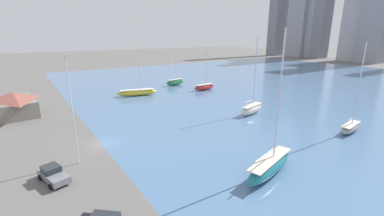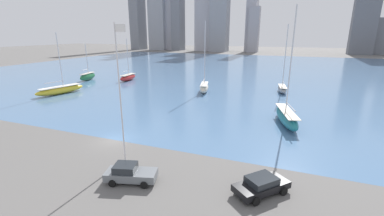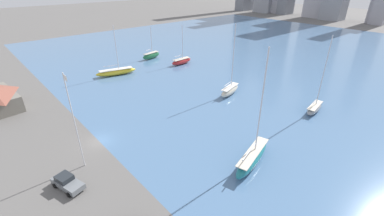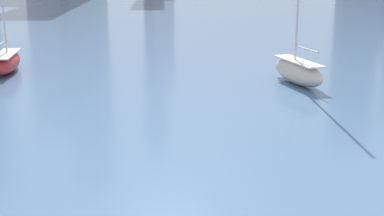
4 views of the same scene
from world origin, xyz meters
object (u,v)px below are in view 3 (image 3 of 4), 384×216
(sailboat_gray, at_px, (315,107))
(sailboat_yellow, at_px, (116,72))
(sailboat_cream, at_px, (230,90))
(sailboat_green, at_px, (151,55))
(flag_pole, at_px, (74,120))
(parked_pickup_gray, at_px, (67,182))
(sailboat_red, at_px, (181,61))
(sailboat_teal, at_px, (253,157))

(sailboat_gray, bearing_deg, sailboat_yellow, -165.24)
(sailboat_cream, distance_m, sailboat_green, 36.30)
(sailboat_yellow, bearing_deg, flag_pole, -19.25)
(flag_pole, xyz_separation_m, sailboat_green, (-38.91, 37.12, -6.37))
(sailboat_cream, bearing_deg, sailboat_green, 161.78)
(sailboat_green, height_order, sailboat_gray, sailboat_gray)
(sailboat_gray, bearing_deg, sailboat_cream, -167.62)
(flag_pole, bearing_deg, parked_pickup_gray, -49.31)
(sailboat_green, distance_m, sailboat_gray, 53.02)
(flag_pole, relative_size, sailboat_yellow, 1.06)
(sailboat_cream, height_order, sailboat_green, sailboat_cream)
(flag_pole, bearing_deg, sailboat_red, 124.25)
(parked_pickup_gray, bearing_deg, sailboat_red, 18.60)
(sailboat_cream, relative_size, sailboat_red, 1.34)
(sailboat_teal, relative_size, sailboat_gray, 1.12)
(sailboat_green, distance_m, sailboat_teal, 57.58)
(sailboat_cream, relative_size, sailboat_yellow, 1.19)
(sailboat_green, bearing_deg, parked_pickup_gray, -53.21)
(sailboat_teal, bearing_deg, sailboat_cream, 123.68)
(flag_pole, distance_m, sailboat_gray, 43.46)
(sailboat_red, xyz_separation_m, sailboat_gray, (41.73, -0.11, -0.04))
(sailboat_cream, bearing_deg, parked_pickup_gray, -95.56)
(sailboat_cream, relative_size, sailboat_teal, 0.93)
(sailboat_red, distance_m, sailboat_teal, 48.73)
(sailboat_red, height_order, sailboat_yellow, sailboat_yellow)
(sailboat_cream, relative_size, sailboat_gray, 1.04)
(sailboat_cream, xyz_separation_m, sailboat_teal, (18.21, -16.11, 0.00))
(flag_pole, bearing_deg, sailboat_gray, 71.00)
(parked_pickup_gray, bearing_deg, sailboat_yellow, 38.82)
(flag_pole, relative_size, parked_pickup_gray, 2.83)
(sailboat_yellow, distance_m, sailboat_gray, 49.96)
(sailboat_green, xyz_separation_m, parked_pickup_gray, (41.68, -40.33, -0.27))
(sailboat_cream, bearing_deg, flag_pole, -99.34)
(sailboat_cream, height_order, sailboat_red, sailboat_cream)
(sailboat_red, distance_m, sailboat_green, 11.74)
(flag_pole, height_order, parked_pickup_gray, flag_pole)
(sailboat_yellow, distance_m, sailboat_teal, 47.61)
(sailboat_yellow, relative_size, sailboat_gray, 0.88)
(sailboat_cream, distance_m, sailboat_gray, 17.85)
(sailboat_cream, xyz_separation_m, parked_pickup_gray, (5.49, -37.58, -0.30))
(sailboat_yellow, relative_size, parked_pickup_gray, 2.67)
(sailboat_teal, relative_size, parked_pickup_gray, 3.40)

